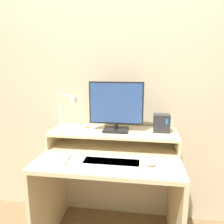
{
  "coord_description": "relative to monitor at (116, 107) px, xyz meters",
  "views": [
    {
      "loc": [
        0.24,
        -1.21,
        1.45
      ],
      "look_at": [
        0.01,
        0.39,
        1.1
      ],
      "focal_mm": 35.0,
      "sensor_mm": 36.0,
      "label": 1
    }
  ],
  "objects": [
    {
      "name": "keyboard",
      "position": [
        0.01,
        -0.35,
        -0.33
      ],
      "size": [
        0.42,
        0.15,
        0.02
      ],
      "color": "white",
      "rests_on": "desk"
    },
    {
      "name": "router_dock",
      "position": [
        0.37,
        0.03,
        -0.13
      ],
      "size": [
        0.13,
        0.1,
        0.15
      ],
      "color": "#28282D",
      "rests_on": "monitor_shelf"
    },
    {
      "name": "monitor",
      "position": [
        0.0,
        0.0,
        0.0
      ],
      "size": [
        0.45,
        0.17,
        0.41
      ],
      "color": "black",
      "rests_on": "monitor_shelf"
    },
    {
      "name": "desk",
      "position": [
        -0.02,
        -0.17,
        -0.58
      ],
      "size": [
        1.06,
        0.71,
        0.77
      ],
      "color": "beige",
      "rests_on": "ground_plane"
    },
    {
      "name": "mouse",
      "position": [
        0.28,
        -0.33,
        -0.33
      ],
      "size": [
        0.06,
        0.08,
        0.03
      ],
      "color": "silver",
      "rests_on": "desk"
    },
    {
      "name": "wall_back",
      "position": [
        -0.02,
        0.22,
        0.13
      ],
      "size": [
        6.0,
        0.05,
        2.5
      ],
      "color": "beige",
      "rests_on": "ground_plane"
    },
    {
      "name": "desk_lamp",
      "position": [
        -0.42,
        -0.02,
        -0.05
      ],
      "size": [
        0.22,
        0.15,
        0.3
      ],
      "color": "silver",
      "rests_on": "monitor_shelf"
    },
    {
      "name": "monitor_shelf",
      "position": [
        -0.02,
        0.0,
        -0.23
      ],
      "size": [
        1.06,
        0.36,
        0.13
      ],
      "color": "beige",
      "rests_on": "desk"
    },
    {
      "name": "remote_control",
      "position": [
        -0.33,
        -0.35,
        -0.33
      ],
      "size": [
        0.06,
        0.18,
        0.02
      ],
      "color": "white",
      "rests_on": "desk"
    }
  ]
}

